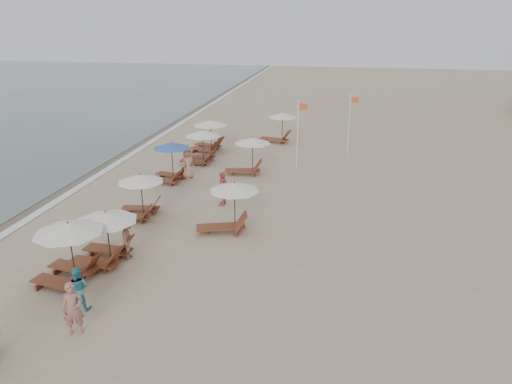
% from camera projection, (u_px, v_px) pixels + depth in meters
% --- Properties ---
extents(ground, '(160.00, 160.00, 0.00)m').
position_uv_depth(ground, '(229.00, 315.00, 15.35)').
color(ground, tan).
rests_on(ground, ground).
extents(wet_sand_band, '(3.20, 140.00, 0.01)m').
position_uv_depth(wet_sand_band, '(56.00, 187.00, 26.75)').
color(wet_sand_band, '#6B5E4C').
rests_on(wet_sand_band, ground).
extents(foam_line, '(0.50, 140.00, 0.02)m').
position_uv_depth(foam_line, '(77.00, 188.00, 26.52)').
color(foam_line, white).
rests_on(foam_line, ground).
extents(lounger_station_1, '(2.68, 2.44, 2.32)m').
position_uv_depth(lounger_station_1, '(66.00, 251.00, 16.85)').
color(lounger_station_1, brown).
rests_on(lounger_station_1, ground).
extents(lounger_station_2, '(2.65, 2.39, 2.12)m').
position_uv_depth(lounger_station_2, '(103.00, 236.00, 18.26)').
color(lounger_station_2, brown).
rests_on(lounger_station_2, ground).
extents(lounger_station_3, '(2.48, 2.18, 2.15)m').
position_uv_depth(lounger_station_3, '(138.00, 195.00, 22.40)').
color(lounger_station_3, brown).
rests_on(lounger_station_3, ground).
extents(lounger_station_4, '(2.44, 2.14, 2.35)m').
position_uv_depth(lounger_station_4, '(169.00, 161.00, 27.29)').
color(lounger_station_4, brown).
rests_on(lounger_station_4, ground).
extents(lounger_station_5, '(2.59, 2.32, 2.16)m').
position_uv_depth(lounger_station_5, '(200.00, 146.00, 30.79)').
color(lounger_station_5, brown).
rests_on(lounger_station_5, ground).
extents(lounger_station_6, '(2.74, 2.52, 2.21)m').
position_uv_depth(lounger_station_6, '(208.00, 136.00, 33.51)').
color(lounger_station_6, brown).
rests_on(lounger_station_6, ground).
extents(inland_station_0, '(2.89, 2.28, 2.22)m').
position_uv_depth(inland_station_0, '(228.00, 205.00, 20.85)').
color(inland_station_0, brown).
rests_on(inland_station_0, ground).
extents(inland_station_1, '(2.85, 2.24, 2.22)m').
position_uv_depth(inland_station_1, '(248.00, 153.00, 28.52)').
color(inland_station_1, brown).
rests_on(inland_station_1, ground).
extents(inland_station_2, '(2.90, 2.24, 2.22)m').
position_uv_depth(inland_station_2, '(278.00, 126.00, 35.77)').
color(inland_station_2, brown).
rests_on(inland_station_2, ground).
extents(beachgoer_near, '(0.75, 0.65, 1.72)m').
position_uv_depth(beachgoer_near, '(73.00, 309.00, 14.17)').
color(beachgoer_near, '#9F6056').
rests_on(beachgoer_near, ground).
extents(beachgoer_mid_a, '(0.82, 0.68, 1.52)m').
position_uv_depth(beachgoer_mid_a, '(77.00, 289.00, 15.41)').
color(beachgoer_mid_a, teal).
rests_on(beachgoer_mid_a, ground).
extents(beachgoer_mid_b, '(0.99, 1.27, 1.73)m').
position_uv_depth(beachgoer_mid_b, '(128.00, 238.00, 18.68)').
color(beachgoer_mid_b, brown).
rests_on(beachgoer_mid_b, ground).
extents(beachgoer_far_a, '(0.45, 1.05, 1.77)m').
position_uv_depth(beachgoer_far_a, '(223.00, 189.00, 23.95)').
color(beachgoer_far_a, '#CE5452').
rests_on(beachgoer_far_a, ground).
extents(beachgoer_far_b, '(0.85, 1.05, 1.86)m').
position_uv_depth(beachgoer_far_b, '(187.00, 163.00, 27.90)').
color(beachgoer_far_b, tan).
rests_on(beachgoer_far_b, ground).
extents(flag_pole_near, '(0.59, 0.08, 4.28)m').
position_uv_depth(flag_pole_near, '(298.00, 131.00, 29.36)').
color(flag_pole_near, silver).
rests_on(flag_pole_near, ground).
extents(flag_pole_far, '(0.60, 0.08, 4.15)m').
position_uv_depth(flag_pole_far, '(350.00, 121.00, 32.37)').
color(flag_pole_far, silver).
rests_on(flag_pole_far, ground).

